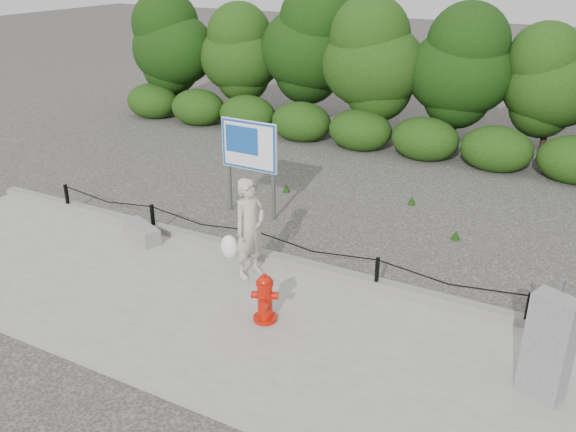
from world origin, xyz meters
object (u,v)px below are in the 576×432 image
(fire_hydrant, at_px, (265,299))
(concrete_block, at_px, (142,232))
(utility_cabinet, at_px, (549,347))
(pedestrian, at_px, (248,230))
(advertising_sign, at_px, (249,150))

(fire_hydrant, xyz_separation_m, concrete_block, (-3.75, 1.39, -0.24))
(fire_hydrant, distance_m, utility_cabinet, 4.16)
(fire_hydrant, xyz_separation_m, pedestrian, (-1.01, 1.17, 0.51))
(fire_hydrant, relative_size, pedestrian, 0.45)
(fire_hydrant, height_order, concrete_block, fire_hydrant)
(pedestrian, distance_m, utility_cabinet, 5.24)
(pedestrian, bearing_deg, fire_hydrant, -123.08)
(pedestrian, xyz_separation_m, concrete_block, (-2.74, 0.22, -0.74))
(utility_cabinet, bearing_deg, fire_hydrant, -156.04)
(fire_hydrant, distance_m, concrete_block, 4.00)
(pedestrian, relative_size, concrete_block, 1.85)
(concrete_block, relative_size, advertising_sign, 0.46)
(fire_hydrant, bearing_deg, utility_cabinet, -19.31)
(advertising_sign, bearing_deg, concrete_block, -117.91)
(concrete_block, relative_size, utility_cabinet, 0.61)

